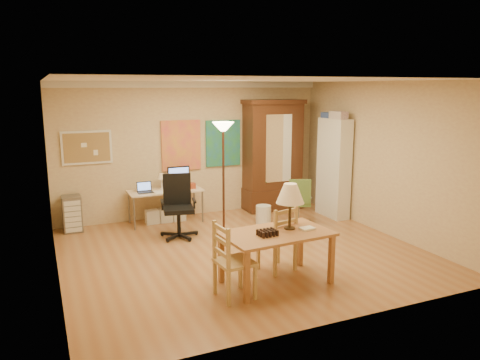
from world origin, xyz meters
name	(u,v)px	position (x,y,z in m)	size (l,w,h in m)	color
floor	(243,252)	(0.00, 0.00, 0.00)	(5.50, 5.50, 0.00)	#9A6136
crown_molding	(192,85)	(0.00, 2.46, 2.64)	(5.50, 0.08, 0.12)	white
corkboard	(87,147)	(-2.05, 2.47, 1.50)	(0.90, 0.04, 0.62)	#9F764B
art_panel_left	(181,145)	(-0.25, 2.47, 1.45)	(0.80, 0.04, 1.00)	gold
art_panel_right	(223,143)	(0.65, 2.47, 1.45)	(0.75, 0.04, 0.95)	teal
dining_table	(282,221)	(0.02, -1.24, 0.85)	(1.48, 0.95, 1.34)	#965C31
ladder_chair_back	(278,241)	(0.16, -0.90, 0.45)	(0.53, 0.52, 0.96)	tan
ladder_chair_left	(232,263)	(-0.78, -1.44, 0.45)	(0.46, 0.48, 0.97)	tan
torchiere_lamp	(223,146)	(-0.03, 0.74, 1.62)	(0.37, 0.37, 2.02)	#44261B
computer_desk	(167,202)	(-0.66, 2.15, 0.39)	(1.41, 0.62, 1.07)	beige
office_chair_black	(179,221)	(-0.71, 1.16, 0.29)	(0.68, 0.68, 1.10)	black
office_chair_green	(298,212)	(1.58, 0.95, 0.25)	(0.57, 0.57, 0.92)	slate
drawer_cart	(72,214)	(-2.40, 2.26, 0.33)	(0.33, 0.39, 0.65)	slate
armoire	(272,162)	(1.69, 2.24, 1.02)	(1.27, 0.60, 2.34)	#3E2010
bookshelf	(334,168)	(2.55, 1.23, 0.99)	(0.30, 0.79, 1.98)	white
wastebin	(263,215)	(1.00, 1.26, 0.18)	(0.29, 0.29, 0.37)	silver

